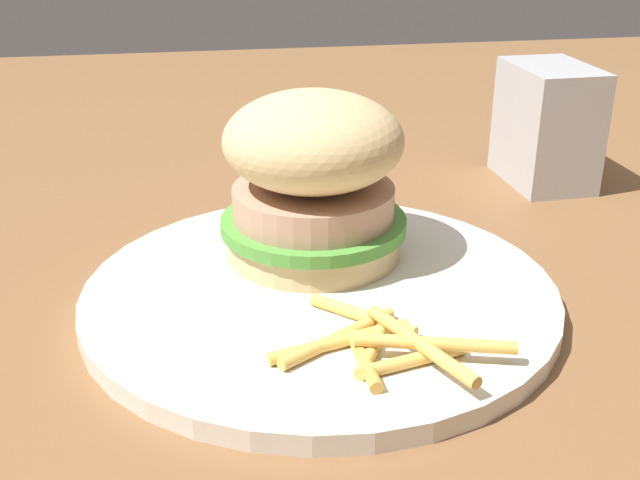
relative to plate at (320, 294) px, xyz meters
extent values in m
plane|color=brown|center=(-0.03, 0.02, -0.01)|extent=(1.60, 1.60, 0.00)
cylinder|color=silver|center=(0.00, 0.00, 0.00)|extent=(0.28, 0.28, 0.01)
cylinder|color=tan|center=(0.00, 0.05, 0.01)|extent=(0.11, 0.11, 0.02)
cylinder|color=#4C9338|center=(0.00, 0.05, 0.03)|extent=(0.12, 0.12, 0.01)
cylinder|color=tan|center=(0.00, 0.05, 0.04)|extent=(0.10, 0.10, 0.02)
ellipsoid|color=tan|center=(0.00, 0.05, 0.08)|extent=(0.11, 0.11, 0.06)
cylinder|color=#E5B251|center=(0.00, -0.07, 0.01)|extent=(0.08, 0.03, 0.01)
cylinder|color=#E5B251|center=(0.01, -0.08, 0.01)|extent=(0.03, 0.05, 0.01)
cylinder|color=#E5B251|center=(0.00, -0.07, 0.01)|extent=(0.07, 0.05, 0.01)
cylinder|color=gold|center=(0.01, -0.09, 0.01)|extent=(0.01, 0.05, 0.01)
cylinder|color=#E5B251|center=(0.03, -0.09, 0.01)|extent=(0.06, 0.02, 0.01)
cylinder|color=#E5B251|center=(0.04, -0.09, 0.02)|extent=(0.08, 0.03, 0.01)
cylinder|color=#E5B251|center=(0.04, -0.09, 0.02)|extent=(0.04, 0.08, 0.01)
cylinder|color=#E5B251|center=(0.02, -0.05, 0.01)|extent=(0.05, 0.05, 0.01)
cube|color=#B7BABF|center=(0.22, 0.18, 0.04)|extent=(0.06, 0.09, 0.10)
cylinder|color=white|center=(0.03, 0.25, 0.02)|extent=(0.03, 0.03, 0.06)
camera|label=1|loc=(-0.07, -0.41, 0.23)|focal=44.12mm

